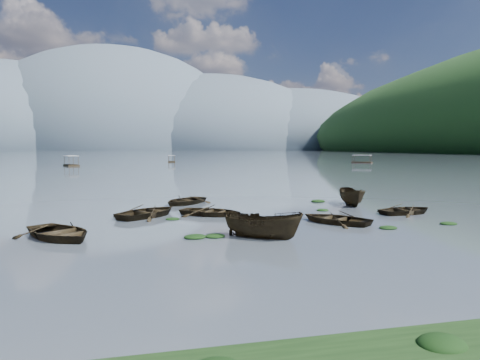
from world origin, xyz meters
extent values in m
plane|color=#4B545E|center=(0.00, 0.00, 0.00)|extent=(2400.00, 2400.00, 0.00)
ellipsoid|color=#475666|center=(-260.00, 900.00, 0.00)|extent=(520.00, 520.00, 280.00)
ellipsoid|color=#475666|center=(-60.00, 900.00, 0.00)|extent=(520.00, 520.00, 340.00)
ellipsoid|color=#475666|center=(140.00, 900.00, 0.00)|extent=(520.00, 520.00, 260.00)
ellipsoid|color=#475666|center=(320.00, 900.00, 0.00)|extent=(520.00, 520.00, 220.00)
imported|color=black|center=(-11.37, 2.54, 0.00)|extent=(5.46, 5.78, 0.97)
imported|color=black|center=(-6.95, 8.45, 0.00)|extent=(5.64, 5.58, 0.96)
imported|color=black|center=(-1.56, 0.31, 0.00)|extent=(4.25, 3.67, 1.59)
imported|color=black|center=(3.92, 3.51, 0.00)|extent=(4.98, 5.20, 0.88)
imported|color=black|center=(10.23, 5.73, 0.00)|extent=(4.54, 3.61, 0.84)
imported|color=black|center=(8.60, 10.43, 0.00)|extent=(2.43, 4.38, 1.60)
imported|color=black|center=(-2.92, 7.98, 0.00)|extent=(5.13, 4.78, 0.87)
imported|color=black|center=(-4.04, 14.08, 0.00)|extent=(5.26, 5.33, 0.91)
ellipsoid|color=black|center=(-4.81, 1.08, 0.00)|extent=(1.11, 0.91, 0.24)
ellipsoid|color=black|center=(-3.81, 1.08, 0.00)|extent=(1.03, 0.83, 0.23)
ellipsoid|color=black|center=(5.93, 1.13, 0.00)|extent=(1.02, 0.82, 0.22)
ellipsoid|color=black|center=(5.17, 8.24, 0.00)|extent=(0.87, 0.74, 0.19)
ellipsoid|color=black|center=(10.13, 1.53, 0.00)|extent=(1.01, 0.80, 0.21)
ellipsoid|color=black|center=(-5.51, 6.85, 0.00)|extent=(0.89, 0.72, 0.19)
ellipsoid|color=black|center=(-1.53, 6.72, 0.00)|extent=(0.83, 0.69, 0.17)
ellipsoid|color=black|center=(6.82, 12.87, 0.00)|extent=(1.17, 0.94, 0.26)
camera|label=1|loc=(-7.33, -19.82, 4.49)|focal=32.00mm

